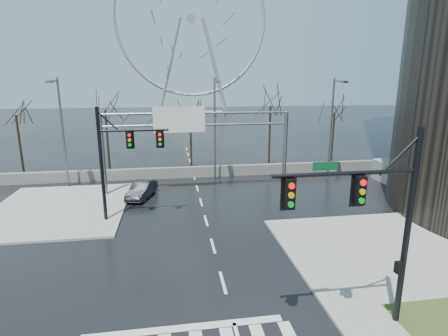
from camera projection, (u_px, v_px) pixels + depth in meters
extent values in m
plane|color=black|center=(223.00, 282.00, 17.10)|extent=(260.00, 260.00, 0.00)
cube|color=gray|center=(386.00, 248.00, 20.49)|extent=(12.00, 10.00, 0.15)
cube|color=gray|center=(59.00, 208.00, 26.97)|extent=(10.00, 12.00, 0.15)
cube|color=slate|center=(194.00, 172.00, 36.17)|extent=(52.00, 0.50, 1.10)
cylinder|color=black|center=(407.00, 232.00, 13.28)|extent=(0.24, 0.24, 8.00)
cylinder|color=black|center=(346.00, 174.00, 12.31)|extent=(5.40, 0.16, 0.16)
cube|color=black|center=(360.00, 190.00, 12.38)|extent=(0.35, 0.28, 1.05)
cube|color=black|center=(290.00, 194.00, 12.00)|extent=(0.35, 0.28, 1.05)
cylinder|color=black|center=(102.00, 166.00, 23.76)|extent=(0.24, 0.24, 8.00)
cylinder|color=black|center=(134.00, 130.00, 23.53)|extent=(4.60, 0.16, 0.16)
cube|color=black|center=(130.00, 140.00, 23.48)|extent=(0.35, 0.28, 1.05)
cube|color=black|center=(160.00, 139.00, 23.78)|extent=(0.35, 0.28, 1.05)
cylinder|color=slate|center=(103.00, 156.00, 29.49)|extent=(0.36, 0.36, 7.00)
cylinder|color=slate|center=(285.00, 151.00, 31.86)|extent=(0.36, 0.36, 7.00)
cylinder|color=slate|center=(197.00, 113.00, 29.85)|extent=(16.00, 0.20, 0.20)
cylinder|color=slate|center=(197.00, 125.00, 30.08)|extent=(16.00, 0.20, 0.20)
cube|color=#094524|center=(179.00, 119.00, 29.60)|extent=(4.20, 0.10, 2.00)
cube|color=silver|center=(179.00, 120.00, 29.54)|extent=(4.40, 0.02, 2.20)
cylinder|color=slate|center=(63.00, 134.00, 31.90)|extent=(0.20, 0.20, 10.00)
cylinder|color=slate|center=(53.00, 81.00, 29.73)|extent=(0.12, 2.20, 0.12)
cube|color=slate|center=(50.00, 82.00, 28.80)|extent=(0.50, 0.70, 0.18)
cylinder|color=slate|center=(215.00, 131.00, 33.98)|extent=(0.20, 0.20, 10.00)
cylinder|color=slate|center=(216.00, 81.00, 31.81)|extent=(0.12, 2.20, 0.12)
cube|color=slate|center=(217.00, 82.00, 30.87)|extent=(0.50, 0.70, 0.18)
cylinder|color=slate|center=(331.00, 128.00, 35.76)|extent=(0.20, 0.20, 10.00)
cylinder|color=slate|center=(339.00, 81.00, 33.59)|extent=(0.12, 2.20, 0.12)
cube|color=slate|center=(344.00, 82.00, 32.65)|extent=(0.50, 0.70, 0.18)
cylinder|color=black|center=(20.00, 145.00, 36.73)|extent=(0.24, 0.24, 6.30)
cylinder|color=black|center=(108.00, 142.00, 37.53)|extent=(0.24, 0.24, 6.75)
cylinder|color=black|center=(191.00, 142.00, 39.93)|extent=(0.24, 0.24, 5.85)
cylinder|color=black|center=(270.00, 137.00, 40.17)|extent=(0.24, 0.24, 7.02)
cylinder|color=black|center=(333.00, 138.00, 41.94)|extent=(0.24, 0.24, 6.12)
cube|color=gray|center=(193.00, 113.00, 108.94)|extent=(18.00, 6.00, 1.00)
torus|color=#B2B2B7|center=(191.00, 18.00, 102.43)|extent=(45.00, 1.00, 45.00)
cylinder|color=#B2B2B7|center=(191.00, 18.00, 102.43)|extent=(2.40, 1.50, 2.40)
cylinder|color=#B2B2B7|center=(169.00, 68.00, 104.71)|extent=(8.28, 1.20, 28.82)
cylinder|color=#B2B2B7|center=(215.00, 68.00, 106.78)|extent=(8.28, 1.20, 28.82)
imported|color=black|center=(142.00, 190.00, 29.67)|extent=(2.60, 4.42, 1.38)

